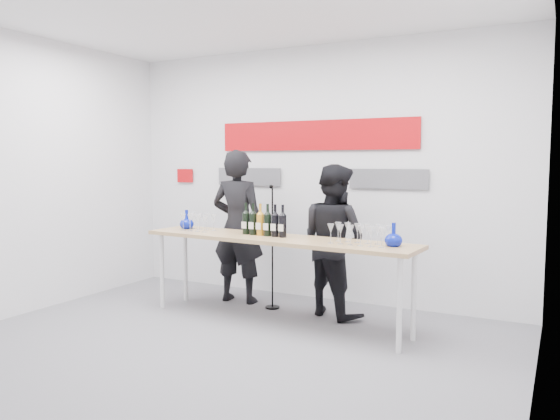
{
  "coord_description": "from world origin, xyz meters",
  "views": [
    {
      "loc": [
        2.64,
        -3.96,
        1.65
      ],
      "look_at": [
        0.07,
        0.96,
        1.15
      ],
      "focal_mm": 35.0,
      "sensor_mm": 36.0,
      "label": 1
    }
  ],
  "objects_px": {
    "mic_stand": "(272,271)",
    "presenter_left": "(238,226)",
    "presenter_right": "(334,240)",
    "tasting_table": "(275,244)"
  },
  "relations": [
    {
      "from": "mic_stand",
      "to": "presenter_left",
      "type": "bearing_deg",
      "value": 154.76
    },
    {
      "from": "presenter_right",
      "to": "mic_stand",
      "type": "height_order",
      "value": "presenter_right"
    },
    {
      "from": "presenter_right",
      "to": "mic_stand",
      "type": "bearing_deg",
      "value": 29.7
    },
    {
      "from": "presenter_left",
      "to": "mic_stand",
      "type": "height_order",
      "value": "presenter_left"
    },
    {
      "from": "presenter_left",
      "to": "mic_stand",
      "type": "relative_size",
      "value": 1.28
    },
    {
      "from": "presenter_right",
      "to": "presenter_left",
      "type": "bearing_deg",
      "value": 23.11
    },
    {
      "from": "tasting_table",
      "to": "mic_stand",
      "type": "distance_m",
      "value": 0.68
    },
    {
      "from": "presenter_right",
      "to": "tasting_table",
      "type": "bearing_deg",
      "value": 76.17
    },
    {
      "from": "tasting_table",
      "to": "presenter_right",
      "type": "bearing_deg",
      "value": 57.02
    },
    {
      "from": "presenter_left",
      "to": "mic_stand",
      "type": "bearing_deg",
      "value": 166.56
    }
  ]
}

